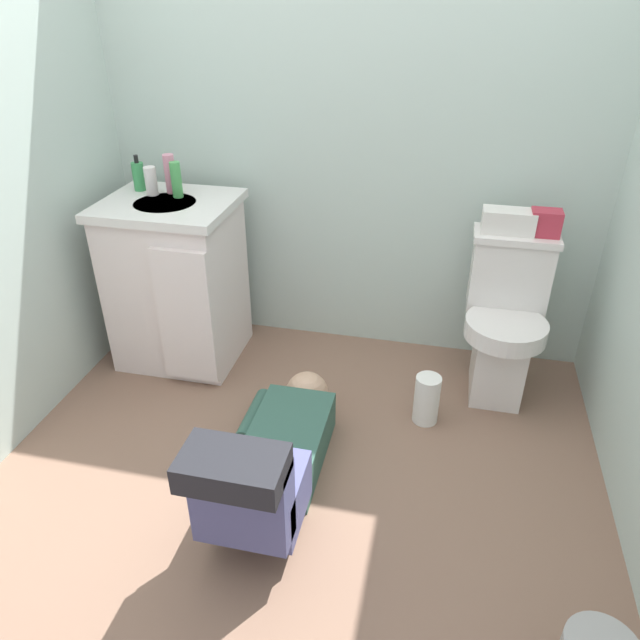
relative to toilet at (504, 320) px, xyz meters
name	(u,v)px	position (x,y,z in m)	size (l,w,h in m)	color
ground_plane	(300,468)	(-0.77, -0.71, -0.39)	(2.87, 3.03, 0.04)	#805F4D
wall_back	(353,105)	(-0.77, 0.34, 0.83)	(2.53, 0.08, 2.40)	#B4C7BD
toilet	(504,320)	(0.00, 0.00, 0.00)	(0.36, 0.46, 0.75)	silver
vanity_cabinet	(178,281)	(-1.55, -0.05, 0.05)	(0.60, 0.53, 0.82)	silver
faucet	(178,181)	(-1.55, 0.10, 0.50)	(0.02, 0.02, 0.10)	silver
person_plumber	(272,458)	(-0.83, -0.88, -0.19)	(0.39, 1.06, 0.52)	#33594C
tissue_box	(508,221)	(-0.05, 0.09, 0.43)	(0.22, 0.11, 0.10)	silver
toiletry_bag	(546,223)	(0.10, 0.09, 0.44)	(0.12, 0.09, 0.11)	#B22D3F
soap_dispenser	(139,176)	(-1.74, 0.08, 0.52)	(0.06, 0.06, 0.17)	#379350
bottle_white	(151,181)	(-1.65, 0.03, 0.52)	(0.06, 0.06, 0.13)	white
bottle_pink	(170,174)	(-1.58, 0.07, 0.54)	(0.05, 0.05, 0.18)	pink
bottle_green	(176,180)	(-1.52, 0.02, 0.53)	(0.05, 0.05, 0.16)	#48A251
paper_towel_roll	(427,399)	(-0.30, -0.32, -0.25)	(0.11, 0.11, 0.23)	white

